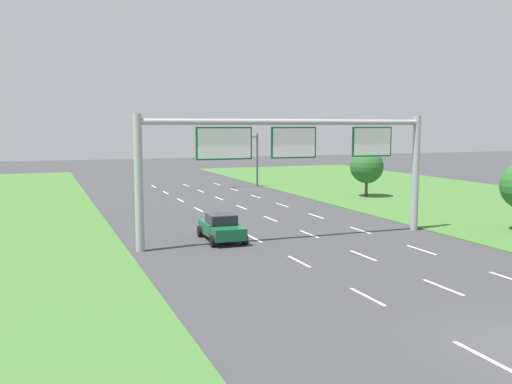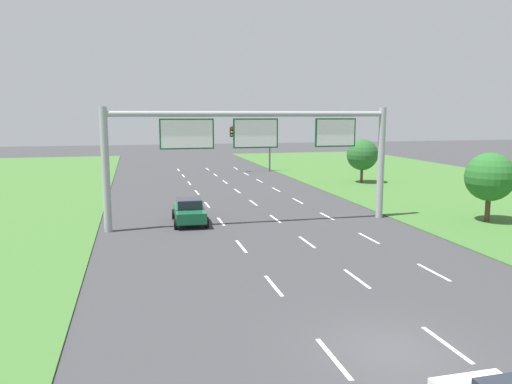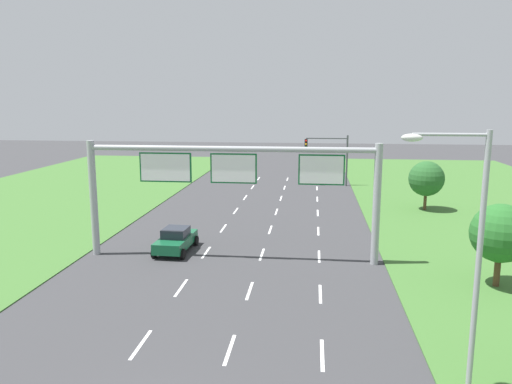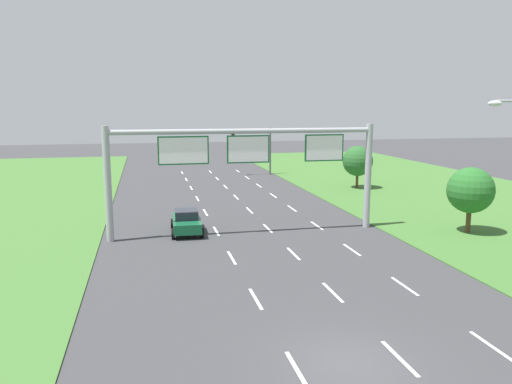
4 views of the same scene
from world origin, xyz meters
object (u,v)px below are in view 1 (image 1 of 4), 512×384
traffic_light_mast (240,150)px  roadside_tree_far (367,167)px  car_lead_silver (221,227)px  sign_gantry (292,152)px

traffic_light_mast → roadside_tree_far: size_ratio=1.31×
car_lead_silver → roadside_tree_far: 23.02m
sign_gantry → roadside_tree_far: bearing=46.6°
car_lead_silver → roadside_tree_far: roadside_tree_far is taller
roadside_tree_far → car_lead_silver: bearing=-142.2°
sign_gantry → roadside_tree_far: sign_gantry is taller
traffic_light_mast → roadside_tree_far: traffic_light_mast is taller
sign_gantry → traffic_light_mast: size_ratio=3.08×
car_lead_silver → roadside_tree_far: bearing=40.0°
car_lead_silver → sign_gantry: sign_gantry is taller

